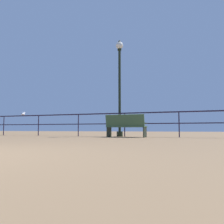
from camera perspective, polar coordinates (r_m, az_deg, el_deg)
name	(u,v)px	position (r m, az deg, el deg)	size (l,w,h in m)	color
pier_railing	(125,119)	(9.97, 3.14, -1.67)	(22.68, 0.05, 1.04)	#20182D
bench_near_left	(126,125)	(9.27, 3.41, -3.24)	(1.60, 0.69, 0.90)	#375537
lamppost_center	(120,79)	(10.45, 1.89, 8.11)	(0.33, 0.33, 4.38)	black
seagull_on_rail	(23,114)	(12.80, -21.09, -0.42)	(0.20, 0.39, 0.18)	silver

